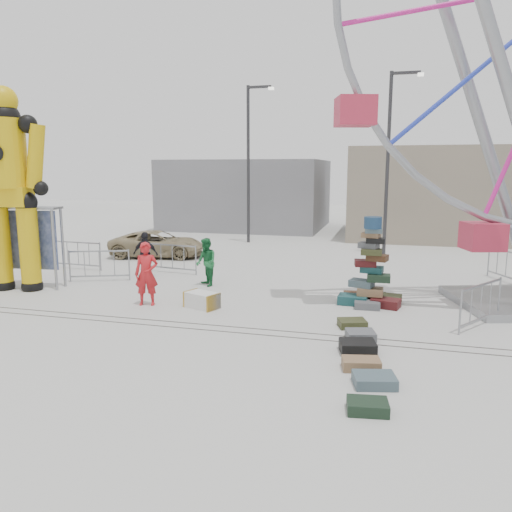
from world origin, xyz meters
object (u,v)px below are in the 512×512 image
(pedestrian_red, at_px, (147,274))
(pedestrian_black, at_px, (146,254))
(lamp_post_right, at_px, (390,154))
(banner_scaffold, at_px, (7,227))
(pedestrian_green, at_px, (206,262))
(steamer_trunk, at_px, (202,300))
(parked_suv, at_px, (158,244))
(crash_test_dummy, at_px, (10,182))
(barricade_dummy_a, at_px, (78,255))
(barricade_dummy_b, at_px, (100,265))
(barricade_dummy_c, at_px, (172,258))
(suitcase_tower, at_px, (370,280))
(barricade_wheel_back, at_px, (506,266))
(lamp_post_left, at_px, (250,156))
(barricade_wheel_front, at_px, (481,305))

(pedestrian_red, xyz_separation_m, pedestrian_black, (-1.82, 3.48, -0.09))
(lamp_post_right, xyz_separation_m, banner_scaffold, (-11.91, -9.77, -2.49))
(pedestrian_black, bearing_deg, pedestrian_green, 162.11)
(steamer_trunk, distance_m, pedestrian_black, 4.85)
(parked_suv, bearing_deg, crash_test_dummy, 155.78)
(barricade_dummy_a, height_order, barricade_dummy_b, same)
(barricade_dummy_b, height_order, barricade_dummy_c, same)
(suitcase_tower, distance_m, pedestrian_red, 6.39)
(barricade_dummy_b, bearing_deg, barricade_wheel_back, -6.93)
(lamp_post_left, bearing_deg, pedestrian_green, -82.73)
(barricade_dummy_b, bearing_deg, barricade_dummy_a, 118.59)
(lamp_post_left, relative_size, suitcase_tower, 3.17)
(suitcase_tower, xyz_separation_m, pedestrian_green, (-5.35, 0.93, 0.09))
(banner_scaffold, height_order, barricade_dummy_b, banner_scaffold)
(crash_test_dummy, xyz_separation_m, barricade_dummy_c, (3.72, 3.71, -2.89))
(barricade_dummy_c, height_order, pedestrian_black, pedestrian_black)
(lamp_post_left, relative_size, barricade_dummy_c, 4.00)
(lamp_post_left, xyz_separation_m, barricade_dummy_b, (-2.54, -10.30, -3.93))
(crash_test_dummy, bearing_deg, barricade_wheel_front, -9.88)
(steamer_trunk, bearing_deg, lamp_post_left, 121.85)
(barricade_dummy_b, distance_m, barricade_wheel_back, 14.03)
(lamp_post_right, distance_m, pedestrian_green, 10.52)
(steamer_trunk, bearing_deg, pedestrian_green, 130.13)
(steamer_trunk, bearing_deg, pedestrian_red, -153.65)
(suitcase_tower, height_order, pedestrian_black, suitcase_tower)
(barricade_wheel_front, bearing_deg, banner_scaffold, 122.44)
(crash_test_dummy, bearing_deg, barricade_wheel_back, 10.30)
(barricade_dummy_a, bearing_deg, barricade_dummy_b, -36.67)
(barricade_wheel_front, bearing_deg, barricade_dummy_a, 109.82)
(lamp_post_left, relative_size, barricade_wheel_back, 4.00)
(steamer_trunk, xyz_separation_m, pedestrian_black, (-3.44, 3.37, 0.59))
(crash_test_dummy, bearing_deg, lamp_post_right, 32.79)
(crash_test_dummy, distance_m, pedestrian_red, 5.53)
(parked_suv, bearing_deg, pedestrian_green, -149.85)
(suitcase_tower, distance_m, barricade_wheel_back, 6.08)
(barricade_dummy_b, xyz_separation_m, pedestrian_black, (1.20, 1.10, 0.26))
(banner_scaffold, relative_size, steamer_trunk, 3.97)
(banner_scaffold, bearing_deg, pedestrian_black, 29.11)
(banner_scaffold, distance_m, barricade_wheel_back, 16.78)
(banner_scaffold, relative_size, barricade_wheel_front, 1.85)
(lamp_post_right, height_order, barricade_dummy_c, lamp_post_right)
(parked_suv, bearing_deg, lamp_post_right, -81.65)
(steamer_trunk, bearing_deg, barricade_dummy_c, 145.91)
(barricade_dummy_b, bearing_deg, lamp_post_left, 54.63)
(crash_test_dummy, distance_m, barricade_dummy_c, 6.00)
(barricade_wheel_back, bearing_deg, lamp_post_left, -145.23)
(lamp_post_left, relative_size, barricade_dummy_b, 4.00)
(banner_scaffold, height_order, barricade_dummy_c, banner_scaffold)
(barricade_wheel_back, height_order, pedestrian_black, pedestrian_black)
(barricade_wheel_back, xyz_separation_m, pedestrian_black, (-12.38, -2.43, 0.26))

